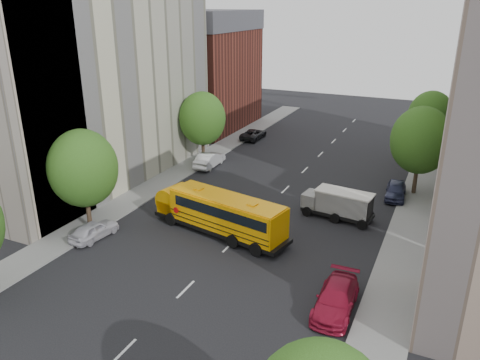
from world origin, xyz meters
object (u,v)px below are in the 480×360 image
Objects in this scene: parked_car_0 at (94,230)px; safari_truck at (338,204)px; parked_car_1 at (209,160)px; parked_car_4 at (396,190)px; parked_car_2 at (253,134)px; school_bus at (218,211)px; street_tree_5 at (431,116)px; street_tree_4 at (421,140)px; parked_car_3 at (336,299)px; street_tree_1 at (83,168)px; street_tree_2 at (202,119)px; parked_car_5 at (411,154)px.

safari_truck is at bearing -138.66° from parked_car_0.
parked_car_1 reaches higher than parked_car_0.
parked_car_2 is at bearing 142.80° from parked_car_4.
school_bus is 26.30m from parked_car_2.
street_tree_5 is 24.78m from parked_car_1.
parked_car_1 is at bearing 173.97° from parked_car_4.
street_tree_5 is 37.53m from parked_car_0.
parked_car_0 is at bearing -137.14° from street_tree_4.
parked_car_3 is (-2.20, -32.13, -3.97)m from street_tree_5.
street_tree_4 is 1.71× the size of parked_car_1.
parked_car_2 is at bearing 152.69° from street_tree_4.
parked_car_4 is (20.60, 16.25, -4.23)m from street_tree_1.
school_bus is at bearing -143.49° from parked_car_0.
parked_car_0 reaches higher than parked_car_2.
parked_car_2 is (-20.60, 10.64, -4.42)m from street_tree_4.
street_tree_5 is at bearing 82.38° from safari_truck.
street_tree_2 is 11.51m from parked_car_2.
school_bus is at bearing 21.02° from street_tree_1.
parked_car_1 is 26.40m from parked_car_3.
street_tree_2 is at bearing -42.79° from parked_car_1.
street_tree_2 is at bearing 161.14° from safari_truck.
street_tree_2 is 1.92× the size of parked_car_5.
street_tree_5 is 1.87× the size of parked_car_5.
school_bus reaches higher than parked_car_3.
parked_car_1 is 1.01× the size of parked_car_2.
street_tree_5 is 14.39m from parked_car_4.
street_tree_1 is at bearing -146.11° from parked_car_4.
parked_car_4 is 12.22m from parked_car_5.
school_bus is (-12.65, -14.41, -3.29)m from street_tree_4.
street_tree_1 is 4.63m from parked_car_0.
parked_car_1 reaches higher than parked_car_5.
parked_car_5 is at bearing -132.34° from street_tree_5.
parked_car_5 is at bearing 85.63° from parked_car_4.
parked_car_5 is (0.80, 30.60, -0.08)m from parked_car_3.
street_tree_2 is 1.81× the size of parked_car_4.
street_tree_2 is 1.03× the size of street_tree_5.
school_bus reaches higher than parked_car_5.
street_tree_4 reaches higher than safari_truck.
parked_car_3 is (19.80, -2.13, -4.21)m from street_tree_1.
street_tree_5 is 1.30× the size of safari_truck.
parked_car_0 is 17.92m from parked_car_1.
street_tree_4 reaches higher than parked_car_2.
street_tree_1 reaches higher than safari_truck.
street_tree_5 is 1.48× the size of parked_car_3.
parked_car_0 is 0.78× the size of parked_car_3.
safari_truck is (7.58, 6.36, -0.52)m from school_bus.
safari_truck is 16.98m from parked_car_1.
street_tree_1 is 1.55× the size of parked_car_3.
street_tree_5 is at bearing 79.82° from parked_car_4.
street_tree_2 is at bearing -151.39° from street_tree_5.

